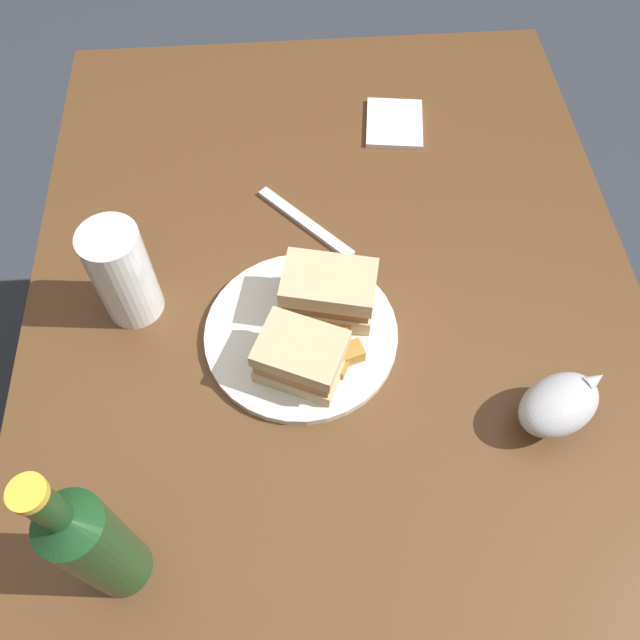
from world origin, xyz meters
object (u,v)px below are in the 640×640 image
object	(u,v)px
plate	(301,334)
cider_bottle	(93,543)
pint_glass	(124,278)
sandwich_half_right	(329,292)
fork	(305,222)
gravy_boat	(559,404)
napkin	(394,123)
sandwich_half_left	(301,357)

from	to	relation	value
plate	cider_bottle	distance (m)	0.36
pint_glass	sandwich_half_right	bearing A→B (deg)	-96.15
sandwich_half_right	pint_glass	xyz separation A→B (m)	(0.03, 0.26, 0.02)
sandwich_half_right	cider_bottle	xyz separation A→B (m)	(-0.31, 0.25, 0.07)
fork	plate	bearing A→B (deg)	-47.80
sandwich_half_right	gravy_boat	xyz separation A→B (m)	(-0.17, -0.25, -0.01)
pint_glass	fork	bearing A→B (deg)	-62.09
napkin	fork	world-z (taller)	napkin
sandwich_half_right	fork	size ratio (longest dim) A/B	0.73
sandwich_half_right	gravy_boat	world-z (taller)	sandwich_half_right
sandwich_half_left	gravy_boat	xyz separation A→B (m)	(-0.08, -0.30, -0.00)
plate	gravy_boat	world-z (taller)	gravy_boat
plate	gravy_boat	xyz separation A→B (m)	(-0.14, -0.29, 0.03)
plate	cider_bottle	xyz separation A→B (m)	(-0.27, 0.21, 0.11)
gravy_boat	cider_bottle	xyz separation A→B (m)	(-0.14, 0.50, 0.07)
plate	sandwich_half_right	distance (m)	0.07
cider_bottle	sandwich_half_left	bearing A→B (deg)	-43.04
plate	pint_glass	world-z (taller)	pint_glass
sandwich_half_left	napkin	world-z (taller)	sandwich_half_left
sandwich_half_left	pint_glass	xyz separation A→B (m)	(0.12, 0.22, 0.02)
gravy_boat	napkin	size ratio (longest dim) A/B	1.15
sandwich_half_left	fork	world-z (taller)	sandwich_half_left
plate	sandwich_half_left	size ratio (longest dim) A/B	2.02
sandwich_half_left	cider_bottle	bearing A→B (deg)	136.96
plate	napkin	distance (m)	0.42
pint_glass	fork	size ratio (longest dim) A/B	0.82
sandwich_half_left	napkin	size ratio (longest dim) A/B	1.13
pint_glass	gravy_boat	bearing A→B (deg)	-111.47
sandwich_half_right	pint_glass	world-z (taller)	pint_glass
plate	fork	world-z (taller)	plate
fork	sandwich_half_right	bearing A→B (deg)	-34.56
cider_bottle	fork	xyz separation A→B (m)	(0.46, -0.22, -0.11)
sandwich_half_left	pint_glass	world-z (taller)	pint_glass
sandwich_half_left	fork	distance (m)	0.25
pint_glass	napkin	bearing A→B (deg)	-50.72
sandwich_half_right	fork	distance (m)	0.16
gravy_boat	sandwich_half_left	bearing A→B (deg)	74.13
sandwich_half_left	cider_bottle	distance (m)	0.31
napkin	fork	xyz separation A→B (m)	(-0.20, 0.16, -0.00)
plate	sandwich_half_left	distance (m)	0.06
sandwich_half_right	cider_bottle	bearing A→B (deg)	141.46
sandwich_half_left	sandwich_half_right	xyz separation A→B (m)	(0.09, -0.04, 0.00)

